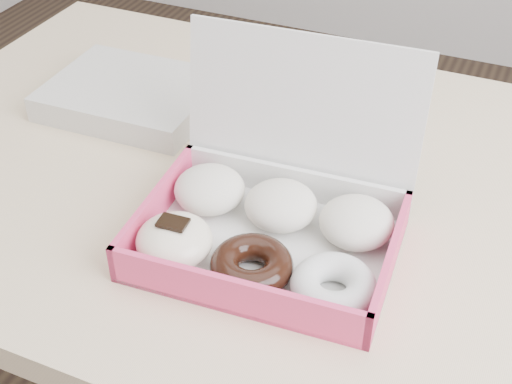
% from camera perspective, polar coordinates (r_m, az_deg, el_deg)
% --- Properties ---
extents(table, '(1.20, 0.80, 0.75)m').
position_cam_1_polar(table, '(1.04, 1.12, -2.03)').
color(table, '#D1B389').
rests_on(table, ground).
extents(donut_box, '(0.32, 0.28, 0.22)m').
position_cam_1_polar(donut_box, '(0.86, 1.08, -2.17)').
color(donut_box, silver).
rests_on(donut_box, table).
extents(newspapers, '(0.26, 0.21, 0.04)m').
position_cam_1_polar(newspapers, '(1.15, -9.94, 7.62)').
color(newspapers, silver).
rests_on(newspapers, table).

